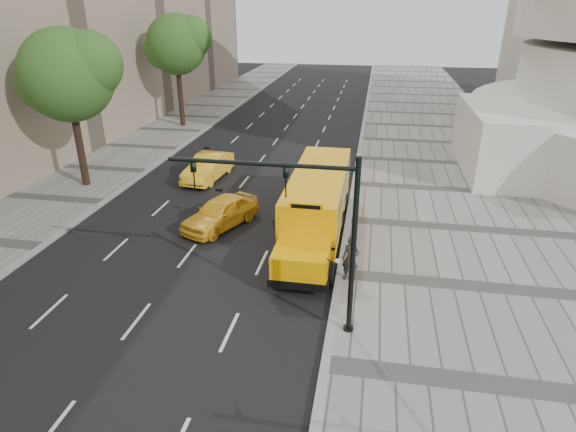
% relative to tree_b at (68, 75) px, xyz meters
% --- Properties ---
extents(ground, '(140.00, 140.00, 0.00)m').
position_rel_tree_b_xyz_m(ground, '(10.40, -2.46, -6.81)').
color(ground, black).
rests_on(ground, ground).
extents(sidewalk_museum, '(12.00, 140.00, 0.15)m').
position_rel_tree_b_xyz_m(sidewalk_museum, '(22.40, -2.46, -6.74)').
color(sidewalk_museum, gray).
rests_on(sidewalk_museum, ground).
extents(sidewalk_far, '(6.00, 140.00, 0.15)m').
position_rel_tree_b_xyz_m(sidewalk_far, '(-0.60, -2.46, -6.74)').
color(sidewalk_far, gray).
rests_on(sidewalk_far, ground).
extents(curb_museum, '(0.30, 140.00, 0.15)m').
position_rel_tree_b_xyz_m(curb_museum, '(16.40, -2.46, -6.74)').
color(curb_museum, gray).
rests_on(curb_museum, ground).
extents(curb_far, '(0.30, 140.00, 0.15)m').
position_rel_tree_b_xyz_m(curb_far, '(2.40, -2.46, -6.74)').
color(curb_far, gray).
rests_on(curb_far, ground).
extents(tree_b, '(5.97, 5.30, 9.42)m').
position_rel_tree_b_xyz_m(tree_b, '(0.00, 0.00, 0.00)').
color(tree_b, black).
rests_on(tree_b, ground).
extents(tree_c, '(5.79, 5.15, 9.81)m').
position_rel_tree_b_xyz_m(tree_c, '(-0.00, 16.14, 0.46)').
color(tree_c, black).
rests_on(tree_c, ground).
extents(school_bus, '(2.96, 11.56, 3.19)m').
position_rel_tree_b_xyz_m(school_bus, '(14.90, -3.79, -5.05)').
color(school_bus, '#FBA700').
rests_on(school_bus, ground).
extents(taxi_near, '(3.55, 4.96, 1.57)m').
position_rel_tree_b_xyz_m(taxi_near, '(9.99, -4.16, -6.03)').
color(taxi_near, yellow).
rests_on(taxi_near, ground).
extents(taxi_far, '(2.19, 5.06, 1.62)m').
position_rel_tree_b_xyz_m(taxi_far, '(6.97, 2.72, -6.00)').
color(taxi_far, yellow).
rests_on(taxi_far, ground).
extents(pedestrian, '(0.79, 0.61, 1.93)m').
position_rel_tree_b_xyz_m(pedestrian, '(16.83, -8.47, -5.70)').
color(pedestrian, '#25292C').
rests_on(pedestrian, sidewalk_museum).
extents(traffic_signal, '(6.18, 0.36, 6.40)m').
position_rel_tree_b_xyz_m(traffic_signal, '(15.59, -11.78, -2.72)').
color(traffic_signal, black).
rests_on(traffic_signal, ground).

